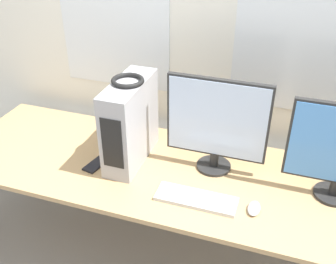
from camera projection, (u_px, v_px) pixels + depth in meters
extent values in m
cube|color=silver|center=(202.00, 39.00, 2.30)|extent=(8.00, 0.06, 2.70)
cube|color=white|center=(307.00, 8.00, 2.00)|extent=(0.72, 0.01, 1.17)
cube|color=tan|center=(173.00, 173.00, 2.18)|extent=(2.59, 0.82, 0.03)
cylinder|color=#99999E|center=(34.00, 157.00, 2.97)|extent=(0.04, 0.04, 0.75)
cube|color=#9E9EA3|center=(130.00, 122.00, 2.15)|extent=(0.16, 0.45, 0.47)
cube|color=black|center=(112.00, 144.00, 1.97)|extent=(0.11, 0.00, 0.28)
torus|color=black|center=(128.00, 81.00, 2.02)|extent=(0.17, 0.17, 0.02)
cylinder|color=black|center=(214.00, 166.00, 2.19)|extent=(0.19, 0.19, 0.02)
cylinder|color=black|center=(214.00, 158.00, 2.17)|extent=(0.05, 0.05, 0.09)
cube|color=black|center=(217.00, 119.00, 2.03)|extent=(0.54, 0.03, 0.45)
cube|color=silver|center=(217.00, 120.00, 2.02)|extent=(0.52, 0.00, 0.42)
cylinder|color=black|center=(333.00, 194.00, 1.99)|extent=(0.19, 0.19, 0.02)
cylinder|color=black|center=(335.00, 186.00, 1.96)|extent=(0.05, 0.05, 0.09)
cube|color=silver|center=(196.00, 199.00, 1.95)|extent=(0.41, 0.13, 0.02)
cube|color=white|center=(196.00, 197.00, 1.95)|extent=(0.37, 0.11, 0.00)
ellipsoid|color=#B2B2B7|center=(254.00, 208.00, 1.89)|extent=(0.06, 0.11, 0.03)
cube|color=black|center=(96.00, 165.00, 2.21)|extent=(0.10, 0.16, 0.01)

